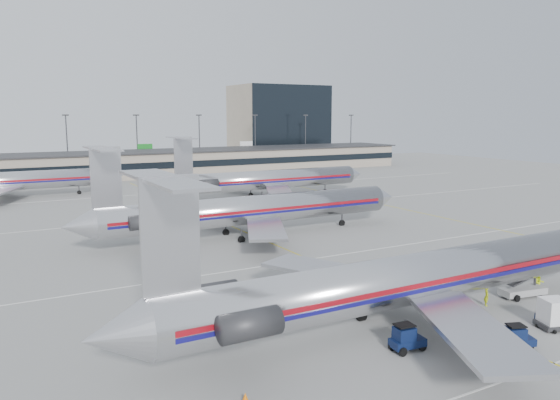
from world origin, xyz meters
TOP-DOWN VIEW (x-y plane):
  - ground at (0.00, 0.00)m, footprint 260.00×260.00m
  - apron_markings at (0.00, 10.00)m, footprint 160.00×0.15m
  - terminal at (0.00, 97.97)m, footprint 162.00×17.00m
  - light_mast_row at (0.00, 112.00)m, footprint 163.60×0.40m
  - distant_building at (62.00, 128.00)m, footprint 30.00×20.00m
  - jet_foreground at (-3.92, -8.89)m, footprint 45.54×26.82m
  - jet_second_row at (-0.93, 22.90)m, footprint 45.03×26.52m
  - jet_third_row at (16.33, 50.89)m, footprint 42.31×26.03m
  - jet_back_row at (-25.79, 72.41)m, footprint 41.33×25.42m
  - tug_left at (-6.69, -12.20)m, footprint 2.37×1.37m
  - tug_center at (-0.22, -15.48)m, footprint 2.29×1.68m
  - cart_inner at (5.47, -13.87)m, footprint 1.81×1.35m
  - uld_container at (5.07, -14.46)m, footprint 2.50×2.28m
  - belt_loader at (9.25, -8.88)m, footprint 4.85×2.10m
  - ramp_worker_near at (4.74, -8.89)m, footprint 0.65×0.68m
  - ramp_worker_far at (11.42, -8.77)m, footprint 1.02×0.95m
  - cone_left at (-18.49, -12.96)m, footprint 0.47×0.47m

SIDE VIEW (x-z plane):
  - ground at x=0.00m, z-range 0.00..0.00m
  - apron_markings at x=0.00m, z-range 0.00..0.02m
  - cone_left at x=-18.49m, z-range 0.00..0.60m
  - cart_inner at x=5.47m, z-range 0.03..0.98m
  - belt_loader at x=9.25m, z-range -0.58..1.92m
  - tug_center at x=-0.22m, z-range -0.07..1.61m
  - ramp_worker_near at x=4.74m, z-range 0.00..1.56m
  - tug_left at x=-6.69m, z-range -0.08..1.76m
  - ramp_worker_far at x=11.42m, z-range 0.00..1.68m
  - uld_container at x=5.07m, z-range 0.01..2.19m
  - terminal at x=0.00m, z-range 0.03..6.28m
  - jet_back_row at x=-25.79m, z-range -2.37..8.93m
  - jet_third_row at x=16.33m, z-range -2.43..9.14m
  - jet_second_row at x=-0.93m, z-range -2.47..9.31m
  - jet_foreground at x=-3.92m, z-range -2.50..9.42m
  - light_mast_row at x=0.00m, z-range 0.94..16.22m
  - distant_building at x=62.00m, z-range 0.00..25.00m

